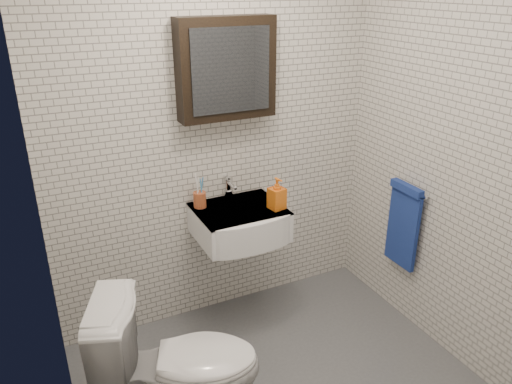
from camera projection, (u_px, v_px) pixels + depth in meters
room_shell at (297, 152)px, 2.27m from camera, size 2.22×2.02×2.51m
washbasin at (242, 224)px, 3.17m from camera, size 0.55×0.50×0.20m
faucet at (229, 190)px, 3.27m from camera, size 0.06×0.20×0.15m
mirror_cabinet at (226, 69)px, 2.96m from camera, size 0.60×0.15×0.60m
towel_rail at (404, 222)px, 3.27m from camera, size 0.09×0.30×0.58m
toothbrush_cup at (200, 199)px, 3.17m from camera, size 0.09×0.09×0.22m
soap_bottle at (277, 193)px, 3.13m from camera, size 0.11×0.11×0.20m
toilet at (180, 366)px, 2.50m from camera, size 0.91×0.72×0.81m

